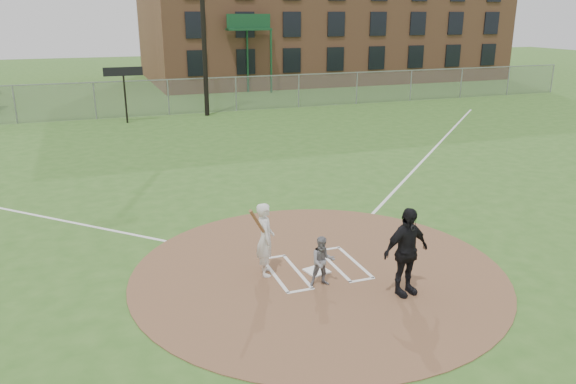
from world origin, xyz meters
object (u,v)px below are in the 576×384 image
object	(u,v)px
home_plate	(317,271)
umpire	(406,252)
batter_at_plate	(265,239)
catcher	(323,261)

from	to	relation	value
home_plate	umpire	size ratio (longest dim) A/B	0.25
batter_at_plate	home_plate	bearing A→B (deg)	-14.59
catcher	umpire	world-z (taller)	umpire
catcher	batter_at_plate	xyz separation A→B (m)	(-0.98, 0.92, 0.29)
batter_at_plate	umpire	bearing A→B (deg)	-37.49
catcher	batter_at_plate	bearing A→B (deg)	146.37
catcher	batter_at_plate	distance (m)	1.38
home_plate	batter_at_plate	world-z (taller)	batter_at_plate
home_plate	catcher	world-z (taller)	catcher
umpire	home_plate	bearing A→B (deg)	120.17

